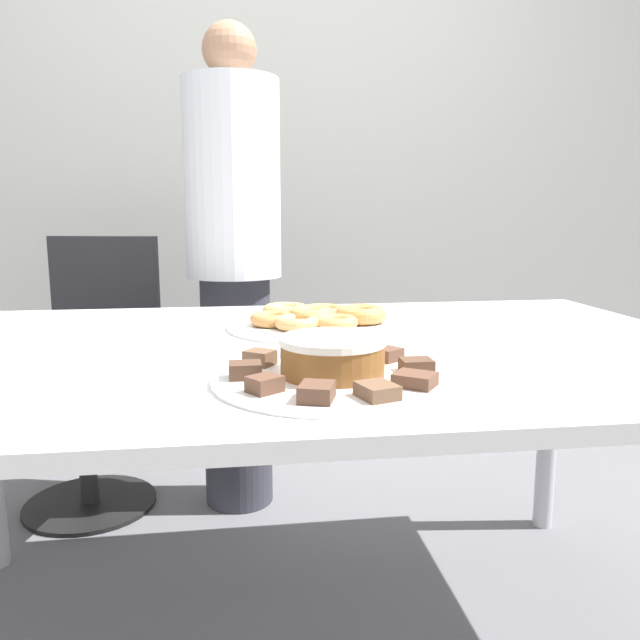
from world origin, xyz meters
The scene contains 24 objects.
wall_back centered at (0.00, 1.65, 1.30)m, with size 8.00×0.05×2.60m.
table centered at (0.00, 0.00, 0.66)m, with size 1.78×1.10×0.73m.
person_standing centered at (-0.14, 0.81, 0.84)m, with size 0.31×0.31×1.58m.
office_chair_left centered at (-0.63, 0.89, 0.44)m, with size 0.54×0.54×0.91m.
plate_cake centered at (0.01, -0.29, 0.73)m, with size 0.40×0.40×0.01m.
plate_donuts centered at (0.04, 0.18, 0.73)m, with size 0.40×0.40×0.01m.
frosted_cake centered at (0.01, -0.29, 0.77)m, with size 0.17×0.17×0.06m.
lamington_0 centered at (0.13, -0.21, 0.75)m, with size 0.06×0.06×0.02m.
lamington_1 centered at (0.06, -0.15, 0.75)m, with size 0.06×0.06×0.03m.
lamington_2 centered at (-0.03, -0.15, 0.75)m, with size 0.05×0.05×0.02m.
lamington_3 centered at (-0.10, -0.21, 0.75)m, with size 0.06×0.06×0.03m.
lamington_4 centered at (-0.13, -0.29, 0.75)m, with size 0.05×0.04×0.03m.
lamington_5 centered at (-0.10, -0.37, 0.75)m, with size 0.06×0.06×0.02m.
lamington_6 centered at (-0.03, -0.42, 0.75)m, with size 0.06×0.07×0.02m.
lamington_7 centered at (0.06, -0.42, 0.75)m, with size 0.06×0.07×0.02m.
lamington_8 centered at (0.13, -0.37, 0.75)m, with size 0.08×0.08×0.02m.
lamington_9 centered at (0.16, -0.29, 0.75)m, with size 0.05×0.04×0.02m.
donut_0 centered at (0.04, 0.18, 0.76)m, with size 0.11×0.11×0.04m.
donut_1 centered at (-0.01, 0.28, 0.75)m, with size 0.12×0.12×0.03m.
donut_2 centered at (-0.06, 0.17, 0.75)m, with size 0.10×0.10×0.03m.
donut_3 centered at (0.00, 0.12, 0.75)m, with size 0.10×0.10×0.03m.
donut_4 centered at (0.09, 0.11, 0.75)m, with size 0.10×0.10×0.03m.
donut_5 centered at (0.16, 0.18, 0.76)m, with size 0.12×0.12×0.04m.
donut_6 centered at (0.08, 0.27, 0.75)m, with size 0.12×0.12×0.03m.
Camera 1 is at (-0.14, -1.27, 1.00)m, focal length 35.00 mm.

